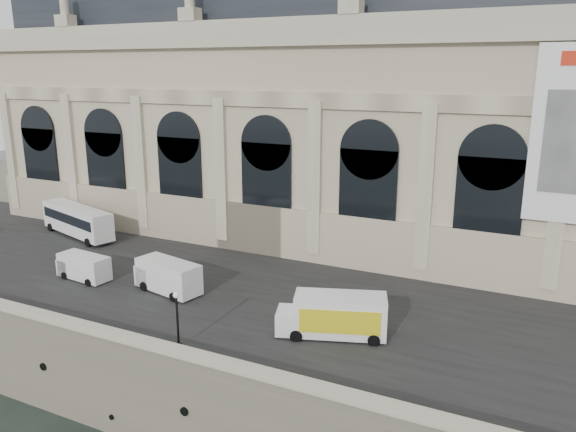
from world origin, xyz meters
name	(u,v)px	position (x,y,z in m)	size (l,w,h in m)	color
quay	(351,252)	(0.00, 35.00, 3.00)	(160.00, 70.00, 6.00)	#78705C
street	(265,289)	(0.00, 14.00, 6.03)	(160.00, 24.00, 0.06)	#2D2D2D
parapet	(162,355)	(0.00, 0.60, 6.62)	(160.00, 1.40, 1.21)	#78705C
museum	(289,107)	(-5.98, 30.86, 19.72)	(69.00, 18.70, 29.10)	beige
bus_left	(77,220)	(-25.44, 18.46, 7.86)	(11.45, 5.46, 3.32)	white
van_b	(82,267)	(-15.37, 9.20, 7.14)	(5.15, 2.44, 2.23)	white
van_c	(166,276)	(-7.10, 10.14, 7.35)	(6.28, 3.41, 2.65)	white
box_truck	(334,316)	(8.15, 8.74, 7.50)	(7.74, 4.62, 2.98)	white
lamp_right	(178,321)	(-0.22, 2.60, 7.98)	(0.40, 0.40, 3.97)	black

